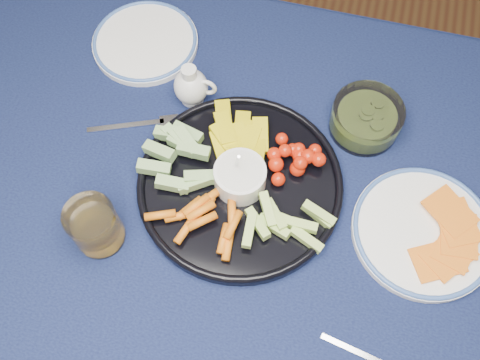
% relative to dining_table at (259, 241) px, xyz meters
% --- Properties ---
extents(dining_table, '(1.67, 1.07, 0.75)m').
position_rel_dining_table_xyz_m(dining_table, '(0.00, 0.00, 0.00)').
color(dining_table, '#482B18').
rests_on(dining_table, ground).
extents(crudite_platter, '(0.37, 0.37, 0.12)m').
position_rel_dining_table_xyz_m(crudite_platter, '(-0.06, 0.06, 0.11)').
color(crudite_platter, black).
rests_on(crudite_platter, dining_table).
extents(creamer_pitcher, '(0.09, 0.07, 0.09)m').
position_rel_dining_table_xyz_m(creamer_pitcher, '(-0.20, 0.23, 0.13)').
color(creamer_pitcher, white).
rests_on(creamer_pitcher, dining_table).
extents(pickle_bowl, '(0.13, 0.13, 0.06)m').
position_rel_dining_table_xyz_m(pickle_bowl, '(0.14, 0.25, 0.12)').
color(pickle_bowl, silver).
rests_on(pickle_bowl, dining_table).
extents(cheese_plate, '(0.25, 0.25, 0.03)m').
position_rel_dining_table_xyz_m(cheese_plate, '(0.28, 0.05, 0.10)').
color(cheese_plate, white).
rests_on(cheese_plate, dining_table).
extents(juice_tumbler, '(0.09, 0.09, 0.10)m').
position_rel_dining_table_xyz_m(juice_tumbler, '(-0.27, -0.09, 0.13)').
color(juice_tumbler, silver).
rests_on(juice_tumbler, dining_table).
extents(fork_left, '(0.17, 0.08, 0.00)m').
position_rel_dining_table_xyz_m(fork_left, '(-0.28, 0.15, 0.09)').
color(fork_left, silver).
rests_on(fork_left, dining_table).
extents(fork_right, '(0.15, 0.04, 0.00)m').
position_rel_dining_table_xyz_m(fork_right, '(0.23, -0.18, 0.09)').
color(fork_right, silver).
rests_on(fork_right, dining_table).
extents(side_plate_extra, '(0.22, 0.22, 0.02)m').
position_rel_dining_table_xyz_m(side_plate_extra, '(-0.33, 0.34, 0.10)').
color(side_plate_extra, white).
rests_on(side_plate_extra, dining_table).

